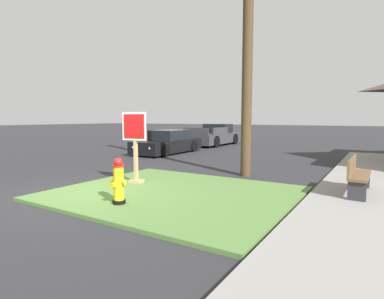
{
  "coord_description": "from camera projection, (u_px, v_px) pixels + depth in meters",
  "views": [
    {
      "loc": [
        6.18,
        -4.88,
        1.89
      ],
      "look_at": [
        1.45,
        2.74,
        0.97
      ],
      "focal_mm": 28.77,
      "sensor_mm": 36.0,
      "label": 1
    }
  ],
  "objects": [
    {
      "name": "manhole_cover",
      "position": [
        163.0,
        182.0,
        9.03
      ],
      "size": [
        0.7,
        0.7,
        0.02
      ],
      "primitive_type": "cylinder",
      "color": "black",
      "rests_on": "ground"
    },
    {
      "name": "grass_corner_patch",
      "position": [
        174.0,
        193.0,
        7.59
      ],
      "size": [
        5.62,
        4.81,
        0.08
      ],
      "primitive_type": "cube",
      "color": "#567F3D",
      "rests_on": "ground"
    },
    {
      "name": "utility_pole",
      "position": [
        248.0,
        5.0,
        9.55
      ],
      "size": [
        1.55,
        0.33,
        10.52
      ],
      "color": "#4C3823",
      "rests_on": "ground"
    },
    {
      "name": "sidewalk_strip",
      "position": [
        367.0,
        182.0,
        8.84
      ],
      "size": [
        2.2,
        15.85,
        0.12
      ],
      "primitive_type": "cube",
      "color": "gray",
      "rests_on": "ground"
    },
    {
      "name": "ground_plane",
      "position": [
        83.0,
        195.0,
        7.55
      ],
      "size": [
        160.0,
        160.0,
        0.0
      ],
      "primitive_type": "plane",
      "color": "#2B2B2D"
    },
    {
      "name": "pickup_truck_charcoal",
      "position": [
        214.0,
        136.0,
        21.71
      ],
      "size": [
        2.23,
        5.16,
        1.48
      ],
      "color": "#38383D",
      "rests_on": "ground"
    },
    {
      "name": "fire_hydrant",
      "position": [
        119.0,
        182.0,
        6.49
      ],
      "size": [
        0.38,
        0.34,
        0.98
      ],
      "color": "black",
      "rests_on": "grass_corner_patch"
    },
    {
      "name": "stop_sign",
      "position": [
        135.0,
        148.0,
        8.56
      ],
      "size": [
        0.77,
        0.32,
        1.98
      ],
      "color": "tan",
      "rests_on": "grass_corner_patch"
    },
    {
      "name": "parked_sedan_black",
      "position": [
        168.0,
        143.0,
        16.66
      ],
      "size": [
        1.9,
        4.5,
        1.25
      ],
      "color": "black",
      "rests_on": "ground"
    },
    {
      "name": "street_bench",
      "position": [
        357.0,
        174.0,
        7.23
      ],
      "size": [
        0.42,
        1.67,
        0.85
      ],
      "color": "brown",
      "rests_on": "sidewalk_strip"
    }
  ]
}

